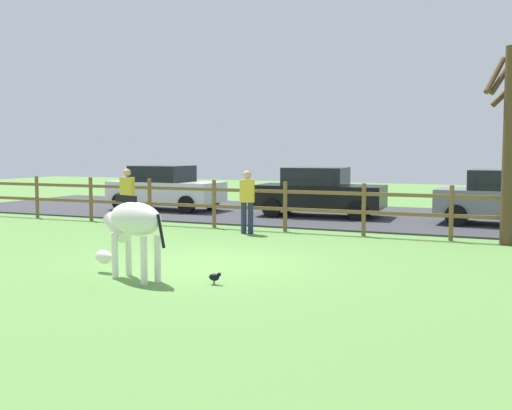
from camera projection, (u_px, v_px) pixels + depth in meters
name	position (u px, v px, depth m)	size (l,w,h in m)	color
ground_plane	(209.00, 263.00, 12.26)	(60.00, 60.00, 0.00)	#5B8C42
parking_asphalt	(344.00, 216.00, 20.73)	(28.00, 7.40, 0.05)	#38383D
paddock_fence	(285.00, 203.00, 16.90)	(21.36, 0.11, 1.33)	brown
bare_tree	(511.00, 140.00, 14.43)	(1.21, 1.15, 4.49)	#513A23
zebra	(132.00, 225.00, 10.66)	(1.87, 0.90, 1.41)	white
crow_on_grass	(215.00, 277.00, 10.30)	(0.21, 0.10, 0.20)	black
parked_car_grey	(509.00, 197.00, 17.86)	(4.03, 1.93, 1.56)	slate
parked_car_black	(319.00, 191.00, 20.29)	(4.11, 2.10, 1.56)	black
parked_car_white	(165.00, 187.00, 22.46)	(4.03, 1.94, 1.56)	white
visitor_left_of_tree	(247.00, 199.00, 16.45)	(0.41, 0.31, 1.64)	#232847
visitor_right_of_tree	(127.00, 195.00, 17.97)	(0.39, 0.27, 1.64)	#232847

